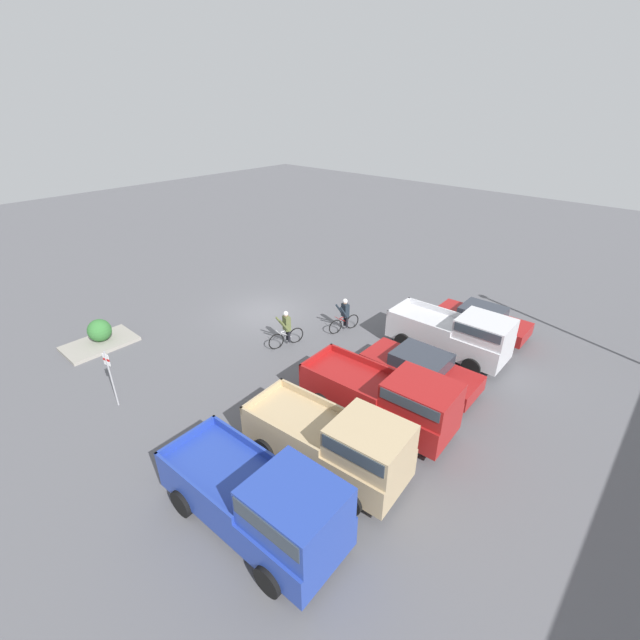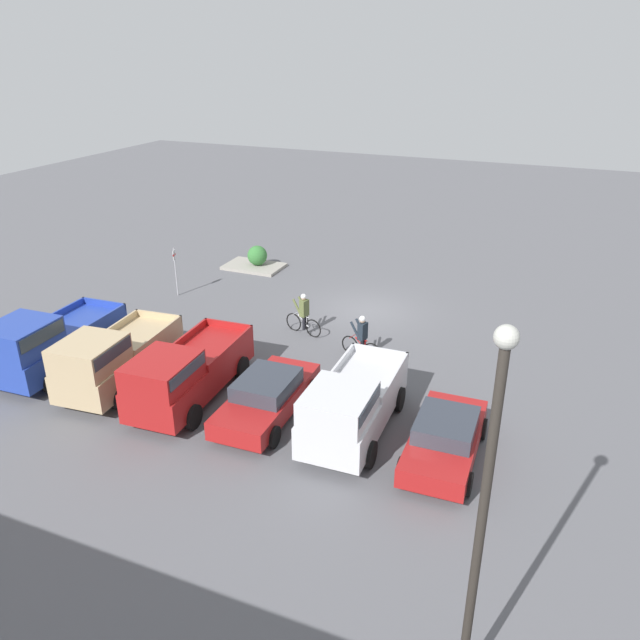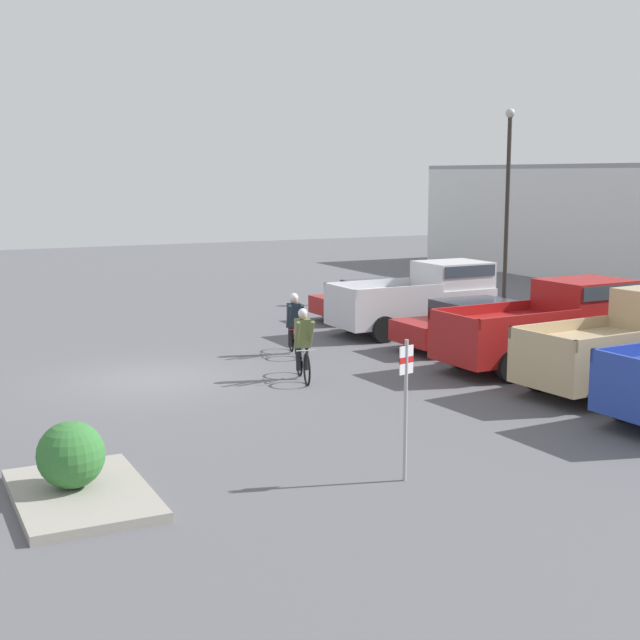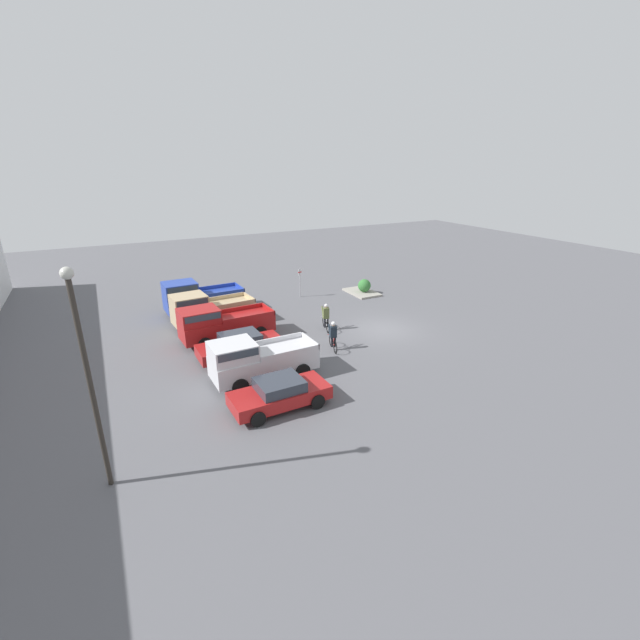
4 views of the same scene
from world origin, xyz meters
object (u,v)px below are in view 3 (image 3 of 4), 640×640
pickup_truck_0 (423,297)px  lamppost (508,190)px  pickup_truck_2 (637,340)px  sedan_0 (376,299)px  cyclist_1 (294,324)px  sedan_1 (474,324)px  cyclist_0 (303,345)px  shrub (71,455)px  fire_lane_sign (406,396)px  pickup_truck_1 (551,323)px

pickup_truck_0 → lamppost: lamppost is taller
pickup_truck_2 → sedan_0: bearing=-177.9°
cyclist_1 → sedan_1: bearing=74.1°
cyclist_0 → shrub: 8.48m
sedan_1 → cyclist_1: size_ratio=2.69×
sedan_1 → fire_lane_sign: fire_lane_sign is taller
fire_lane_sign → lamppost: 21.58m
cyclist_1 → shrub: cyclist_1 is taller
pickup_truck_0 → cyclist_0: (4.24, -6.06, -0.27)m
sedan_0 → sedan_1: size_ratio=0.94×
sedan_0 → fire_lane_sign: 16.04m
pickup_truck_2 → lamppost: 14.74m
pickup_truck_1 → sedan_1: bearing=-172.8°
sedan_1 → pickup_truck_1: size_ratio=0.83×
pickup_truck_1 → fire_lane_sign: fire_lane_sign is taller
cyclist_1 → shrub: size_ratio=1.66×
lamppost → fire_lane_sign: bearing=-41.9°
pickup_truck_2 → cyclist_0: bearing=-122.8°
pickup_truck_2 → fire_lane_sign: (2.98, -7.95, 0.25)m
fire_lane_sign → shrub: fire_lane_sign is taller
sedan_0 → pickup_truck_1: bearing=2.1°
lamppost → shrub: (14.35, -19.18, -3.57)m
fire_lane_sign → pickup_truck_0: bearing=146.2°
pickup_truck_2 → shrub: pickup_truck_2 is taller
cyclist_0 → fire_lane_sign: size_ratio=0.76×
pickup_truck_2 → cyclist_1: size_ratio=3.08×
cyclist_0 → cyclist_1: cyclist_0 is taller
sedan_0 → fire_lane_sign: (14.14, -7.54, 0.72)m
cyclist_0 → shrub: size_ratio=1.70×
sedan_0 → shrub: 17.68m
pickup_truck_0 → shrub: bearing=-52.0°
sedan_0 → pickup_truck_1: 8.39m
cyclist_0 → cyclist_1: bearing=159.4°
pickup_truck_0 → lamppost: size_ratio=0.70×
pickup_truck_1 → cyclist_0: bearing=-102.0°
sedan_0 → lamppost: lamppost is taller
cyclist_0 → cyclist_1: 3.02m
pickup_truck_0 → shrub: 15.86m
cyclist_0 → pickup_truck_0: bearing=125.0°
pickup_truck_2 → fire_lane_sign: bearing=-69.5°
pickup_truck_0 → pickup_truck_1: 5.59m
pickup_truck_1 → lamppost: lamppost is taller
pickup_truck_0 → fire_lane_sign: fire_lane_sign is taller
cyclist_0 → pickup_truck_1: bearing=78.0°
shrub → sedan_0: bearing=135.3°
cyclist_0 → cyclist_1: size_ratio=1.02×
pickup_truck_1 → pickup_truck_2: 2.79m
pickup_truck_1 → shrub: bearing=-71.9°
pickup_truck_1 → pickup_truck_0: bearing=-177.3°
cyclist_1 → fire_lane_sign: size_ratio=0.74×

